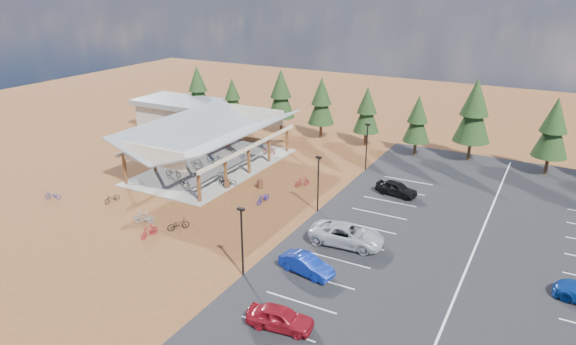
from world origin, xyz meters
The scene contains 39 objects.
ground centered at (0.00, 0.00, 0.00)m, with size 140.00×140.00×0.00m, color brown.
asphalt_lot centered at (18.50, 3.00, 0.02)m, with size 27.00×44.00×0.04m, color black.
concrete_pad centered at (-10.00, 7.00, 0.05)m, with size 10.60×18.60×0.10m, color gray.
bike_pavilion centered at (-10.00, 7.00, 3.82)m, with size 11.65×19.40×4.97m.
outbuilding centered at (-24.00, 18.00, 2.03)m, with size 11.00×7.00×3.90m.
lamp_post_0 centered at (5.00, -10.00, 2.98)m, with size 0.50×0.25×5.14m.
lamp_post_1 centered at (5.00, 2.00, 2.98)m, with size 0.50×0.25×5.14m.
lamp_post_2 centered at (5.00, 14.00, 2.98)m, with size 0.50×0.25×5.14m.
trash_bin_0 centered at (-5.16, 2.57, 0.45)m, with size 0.60×0.60×0.90m, color #4D2B1B.
trash_bin_1 centered at (-2.28, 4.15, 0.45)m, with size 0.60×0.60×0.90m, color #4D2B1B.
pine_0 centered at (-23.26, 21.67, 4.88)m, with size 3.43×3.43×7.99m.
pine_1 centered at (-17.87, 22.40, 4.04)m, with size 2.84×2.84×6.62m.
pine_2 centered at (-10.23, 22.54, 5.15)m, with size 3.62×3.62×8.44m.
pine_3 centered at (-4.40, 22.67, 4.81)m, with size 3.38×3.38×7.88m.
pine_4 centered at (1.87, 22.23, 4.50)m, with size 3.16×3.16×7.37m.
pine_5 centered at (8.28, 21.42, 4.34)m, with size 3.06×3.06×7.12m.
pine_6 centered at (14.14, 22.56, 5.75)m, with size 4.04×4.04×9.42m.
pine_7 centered at (22.13, 21.81, 5.06)m, with size 3.56×3.56×8.29m.
bike_0 centered at (-11.69, 2.32, 0.59)m, with size 0.65×1.87×0.98m, color black.
bike_1 centered at (-11.32, 5.84, 0.63)m, with size 0.50×1.77×1.06m, color gray.
bike_2 centered at (-10.78, 8.18, 0.55)m, with size 0.60×1.73×0.91m, color navy.
bike_3 centered at (-13.11, 13.37, 0.62)m, with size 0.49×1.72×1.04m, color maroon.
bike_4 centered at (-8.81, 0.73, 0.51)m, with size 0.54×1.56×0.82m, color black.
bike_5 centered at (-7.03, 4.35, 0.55)m, with size 0.42×1.49×0.90m, color gray.
bike_6 centered at (-8.19, 10.58, 0.50)m, with size 0.53×1.52×0.80m, color #16239B.
bike_7 centered at (-6.73, 13.45, 0.56)m, with size 0.44×1.54×0.93m, color maroon.
bike_8 centered at (-12.44, -5.30, 0.43)m, with size 0.57×1.65×0.87m, color black.
bike_9 centered at (-13.19, -1.39, 0.44)m, with size 0.41×1.47×0.88m, color #96999F.
bike_10 centered at (-17.82, -7.48, 0.42)m, with size 0.56×1.60×0.84m, color navy.
bike_11 centered at (-4.68, -8.81, 0.54)m, with size 0.51×1.79×1.08m, color maroon.
bike_12 centered at (-3.49, -6.71, 0.49)m, with size 0.65×1.85×0.97m, color black.
bike_13 centered at (-6.82, -7.13, 0.55)m, with size 0.51×1.82×1.09m, color gray.
bike_14 centered at (-0.17, 1.24, 0.50)m, with size 0.67×1.92×1.01m, color #10128E.
bike_15 centered at (1.16, 6.51, 0.51)m, with size 0.48×1.69×1.02m, color maroon.
bike_16 centered at (-5.43, 3.08, 0.48)m, with size 0.64×1.84×0.97m, color black.
car_0 centered at (10.09, -13.79, 0.72)m, with size 1.62×4.02×1.37m, color maroon.
car_1 centered at (8.76, -7.71, 0.71)m, with size 1.41×4.04×1.33m, color navy.
car_2 centered at (9.59, -2.45, 0.85)m, with size 2.67×5.80×1.61m, color #AEAFB5.
car_4 centered at (10.03, 8.81, 0.72)m, with size 1.60×3.98×1.36m, color black.
Camera 1 is at (22.48, -35.60, 19.24)m, focal length 32.00 mm.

